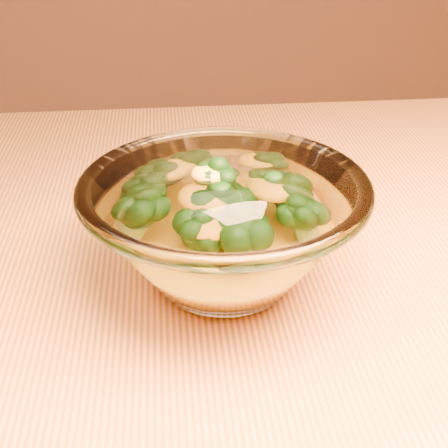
# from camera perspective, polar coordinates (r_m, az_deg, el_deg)

# --- Properties ---
(table) EXTENTS (1.20, 0.80, 0.75)m
(table) POSITION_cam_1_polar(r_m,az_deg,el_deg) (0.59, 6.59, -11.87)
(table) COLOR #DF8443
(table) RESTS_ON ground
(glass_bowl) EXTENTS (0.22, 0.22, 0.10)m
(glass_bowl) POSITION_cam_1_polar(r_m,az_deg,el_deg) (0.47, 0.00, -0.49)
(glass_bowl) COLOR white
(glass_bowl) RESTS_ON table
(cheese_sauce) EXTENTS (0.12, 0.12, 0.03)m
(cheese_sauce) POSITION_cam_1_polar(r_m,az_deg,el_deg) (0.48, 0.00, -2.56)
(cheese_sauce) COLOR yellow
(cheese_sauce) RESTS_ON glass_bowl
(broccoli_heap) EXTENTS (0.14, 0.13, 0.07)m
(broccoli_heap) POSITION_cam_1_polar(r_m,az_deg,el_deg) (0.48, -0.78, 1.41)
(broccoli_heap) COLOR black
(broccoli_heap) RESTS_ON cheese_sauce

